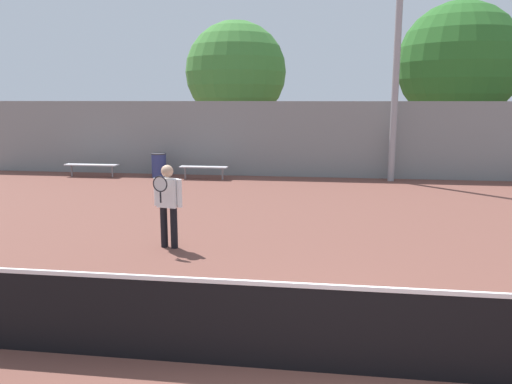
{
  "coord_description": "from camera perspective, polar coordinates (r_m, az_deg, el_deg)",
  "views": [
    {
      "loc": [
        -0.12,
        -5.02,
        2.92
      ],
      "look_at": [
        -1.58,
        5.45,
        0.95
      ],
      "focal_mm": 35.0,
      "sensor_mm": 36.0,
      "label": 1
    }
  ],
  "objects": [
    {
      "name": "tree_dark_dense",
      "position": [
        24.97,
        -2.31,
        13.51
      ],
      "size": [
        4.88,
        4.88,
        6.64
      ],
      "color": "brown",
      "rests_on": "ground_plane"
    },
    {
      "name": "trash_bin",
      "position": [
        19.21,
        -11.03,
        3.03
      ],
      "size": [
        0.57,
        0.57,
        0.91
      ],
      "color": "navy",
      "rests_on": "ground_plane"
    },
    {
      "name": "ground_plane",
      "position": [
        5.81,
        8.54,
        -19.76
      ],
      "size": [
        100.0,
        100.0,
        0.0
      ],
      "primitive_type": "plane",
      "color": "brown"
    },
    {
      "name": "tennis_net",
      "position": [
        5.57,
        8.69,
        -15.19
      ],
      "size": [
        10.59,
        0.09,
        1.01
      ],
      "color": "black",
      "rests_on": "ground_plane"
    },
    {
      "name": "back_fence",
      "position": [
        18.91,
        8.32,
        5.93
      ],
      "size": [
        27.92,
        0.06,
        2.84
      ],
      "color": "gray",
      "rests_on": "ground_plane"
    },
    {
      "name": "tree_green_tall",
      "position": [
        24.31,
        22.12,
        13.45
      ],
      "size": [
        5.29,
        5.29,
        7.11
      ],
      "color": "brown",
      "rests_on": "ground_plane"
    },
    {
      "name": "bench_courtside_near",
      "position": [
        18.47,
        -6.0,
        2.8
      ],
      "size": [
        1.77,
        0.4,
        0.48
      ],
      "color": "silver",
      "rests_on": "ground_plane"
    },
    {
      "name": "bench_adjacent_court",
      "position": [
        19.97,
        -18.28,
        2.92
      ],
      "size": [
        2.05,
        0.4,
        0.48
      ],
      "color": "silver",
      "rests_on": "ground_plane"
    },
    {
      "name": "tennis_player",
      "position": [
        9.94,
        -10.03,
        -0.95
      ],
      "size": [
        0.6,
        0.46,
        1.66
      ],
      "rotation": [
        0.0,
        0.0,
        -0.21
      ],
      "color": "black",
      "rests_on": "ground_plane"
    }
  ]
}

